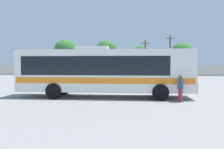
% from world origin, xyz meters
% --- Properties ---
extents(ground_plane, '(300.00, 300.00, 0.00)m').
position_xyz_m(ground_plane, '(0.00, 10.00, 0.00)').
color(ground_plane, gray).
extents(perimeter_wall, '(80.00, 0.30, 1.98)m').
position_xyz_m(perimeter_wall, '(0.00, 29.00, 0.99)').
color(perimeter_wall, beige).
rests_on(perimeter_wall, ground_plane).
extents(coach_bus_white_orange, '(11.81, 2.76, 3.49)m').
position_xyz_m(coach_bus_white_orange, '(-0.80, -0.79, 1.86)').
color(coach_bus_white_orange, white).
rests_on(coach_bus_white_orange, ground_plane).
extents(attendant_by_bus_door, '(0.46, 0.46, 1.65)m').
position_xyz_m(attendant_by_bus_door, '(4.10, -2.51, 0.93)').
color(attendant_by_bus_door, '#99383D').
rests_on(attendant_by_bus_door, ground_plane).
extents(vendor_umbrella_secondary_pink, '(2.54, 2.54, 2.28)m').
position_xyz_m(vendor_umbrella_secondary_pink, '(-7.91, 5.92, 1.90)').
color(vendor_umbrella_secondary_pink, gray).
rests_on(vendor_umbrella_secondary_pink, ground_plane).
extents(parked_car_leftmost_maroon, '(4.11, 2.17, 1.49)m').
position_xyz_m(parked_car_leftmost_maroon, '(-13.32, 25.50, 0.79)').
color(parked_car_leftmost_maroon, maroon).
rests_on(parked_car_leftmost_maroon, ground_plane).
extents(parked_car_second_silver, '(4.27, 2.07, 1.45)m').
position_xyz_m(parked_car_second_silver, '(-6.99, 24.95, 0.77)').
color(parked_car_second_silver, '#B7BABF').
rests_on(parked_car_second_silver, ground_plane).
extents(parked_car_third_dark_blue, '(4.54, 2.07, 1.43)m').
position_xyz_m(parked_car_third_dark_blue, '(-0.70, 26.11, 0.77)').
color(parked_car_third_dark_blue, navy).
rests_on(parked_car_third_dark_blue, ground_plane).
extents(parked_car_rightmost_maroon, '(4.11, 2.01, 1.50)m').
position_xyz_m(parked_car_rightmost_maroon, '(4.81, 25.85, 0.79)').
color(parked_car_rightmost_maroon, maroon).
rests_on(parked_car_rightmost_maroon, ground_plane).
extents(utility_pole_near, '(1.80, 0.24, 7.05)m').
position_xyz_m(utility_pole_near, '(3.56, 31.67, 3.70)').
color(utility_pole_near, '#4C3823').
rests_on(utility_pole_near, ground_plane).
extents(utility_pole_far, '(1.80, 0.32, 7.87)m').
position_xyz_m(utility_pole_far, '(8.34, 30.57, 4.12)').
color(utility_pole_far, '#4C3823').
rests_on(utility_pole_far, ground_plane).
extents(roadside_tree_left, '(4.59, 4.59, 7.25)m').
position_xyz_m(roadside_tree_left, '(-12.82, 31.27, 5.28)').
color(roadside_tree_left, brown).
rests_on(roadside_tree_left, ground_plane).
extents(roadside_tree_midleft, '(4.52, 4.52, 7.23)m').
position_xyz_m(roadside_tree_midleft, '(-4.60, 33.62, 5.29)').
color(roadside_tree_midleft, brown).
rests_on(roadside_tree_midleft, ground_plane).
extents(roadside_tree_midright, '(3.28, 3.28, 6.11)m').
position_xyz_m(roadside_tree_midright, '(2.81, 34.66, 4.68)').
color(roadside_tree_midright, brown).
rests_on(roadside_tree_midright, ground_plane).
extents(roadside_tree_right, '(4.91, 4.91, 6.58)m').
position_xyz_m(roadside_tree_right, '(11.23, 33.02, 4.49)').
color(roadside_tree_right, brown).
rests_on(roadside_tree_right, ground_plane).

